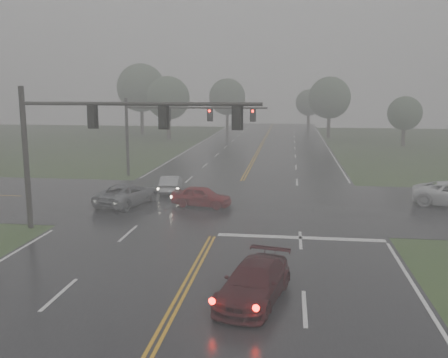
# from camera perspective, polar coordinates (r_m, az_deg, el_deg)

# --- Properties ---
(main_road) EXTENTS (18.00, 160.00, 0.02)m
(main_road) POSITION_cam_1_polar(r_m,az_deg,el_deg) (31.63, 0.34, -3.52)
(main_road) COLOR black
(main_road) RESTS_ON ground
(cross_street) EXTENTS (120.00, 14.00, 0.02)m
(cross_street) POSITION_cam_1_polar(r_m,az_deg,el_deg) (33.56, 0.77, -2.71)
(cross_street) COLOR black
(cross_street) RESTS_ON ground
(stop_bar) EXTENTS (8.50, 0.50, 0.01)m
(stop_bar) POSITION_cam_1_polar(r_m,az_deg,el_deg) (26.00, 8.71, -6.70)
(stop_bar) COLOR silver
(stop_bar) RESTS_ON ground
(sedan_maroon) EXTENTS (2.91, 5.01, 1.36)m
(sedan_maroon) POSITION_cam_1_polar(r_m,az_deg,el_deg) (18.56, 3.44, -13.70)
(sedan_maroon) COLOR #36090E
(sedan_maroon) RESTS_ON ground
(sedan_red) EXTENTS (4.11, 2.25, 1.32)m
(sedan_red) POSITION_cam_1_polar(r_m,az_deg,el_deg) (32.48, -2.55, -3.16)
(sedan_red) COLOR maroon
(sedan_red) RESTS_ON ground
(sedan_silver) EXTENTS (1.75, 3.95, 1.26)m
(sedan_silver) POSITION_cam_1_polar(r_m,az_deg,el_deg) (37.02, -6.04, -1.54)
(sedan_silver) COLOR #989B9F
(sedan_silver) RESTS_ON ground
(car_grey) EXTENTS (3.64, 5.54, 1.42)m
(car_grey) POSITION_cam_1_polar(r_m,az_deg,el_deg) (33.56, -10.92, -2.90)
(car_grey) COLOR slate
(car_grey) RESTS_ON ground
(signal_gantry_near) EXTENTS (12.82, 0.34, 7.69)m
(signal_gantry_near) POSITION_cam_1_polar(r_m,az_deg,el_deg) (27.01, -14.67, 5.34)
(signal_gantry_near) COLOR black
(signal_gantry_near) RESTS_ON ground
(signal_gantry_far) EXTENTS (12.27, 0.34, 6.77)m
(signal_gantry_far) POSITION_cam_1_polar(r_m,az_deg,el_deg) (43.13, -6.25, 6.51)
(signal_gantry_far) COLOR black
(signal_gantry_far) RESTS_ON ground
(tree_nw_a) EXTENTS (6.41, 6.41, 9.41)m
(tree_nw_a) POSITION_cam_1_polar(r_m,az_deg,el_deg) (75.33, -6.40, 9.17)
(tree_nw_a) COLOR #372B24
(tree_nw_a) RESTS_ON ground
(tree_ne_a) EXTENTS (6.41, 6.41, 9.42)m
(tree_ne_a) POSITION_cam_1_polar(r_m,az_deg,el_deg) (78.86, 11.97, 9.06)
(tree_ne_a) COLOR #372B24
(tree_ne_a) RESTS_ON ground
(tree_n_mid) EXTENTS (6.38, 6.38, 9.38)m
(tree_n_mid) POSITION_cam_1_polar(r_m,az_deg,el_deg) (88.44, 0.37, 9.37)
(tree_n_mid) COLOR #372B24
(tree_n_mid) RESTS_ON ground
(tree_e_near) EXTENTS (4.51, 4.51, 6.62)m
(tree_e_near) POSITION_cam_1_polar(r_m,az_deg,el_deg) (70.87, 19.95, 7.07)
(tree_e_near) COLOR #372B24
(tree_e_near) RESTS_ON ground
(tree_nw_b) EXTENTS (7.98, 7.98, 11.71)m
(tree_nw_b) POSITION_cam_1_polar(r_m,az_deg,el_deg) (85.22, -9.46, 10.24)
(tree_nw_b) COLOR #372B24
(tree_nw_b) RESTS_ON ground
(tree_n_far) EXTENTS (5.10, 5.10, 7.49)m
(tree_n_far) POSITION_cam_1_polar(r_m,az_deg,el_deg) (99.07, 9.67, 8.60)
(tree_n_far) COLOR #372B24
(tree_n_far) RESTS_ON ground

